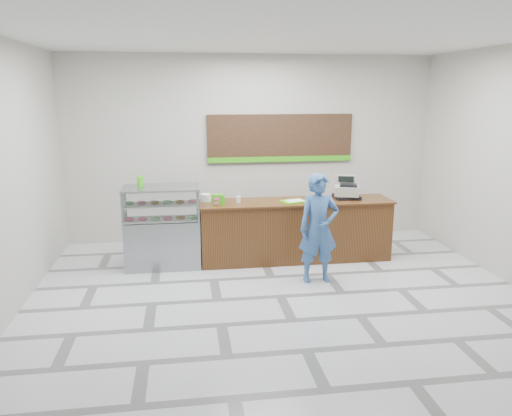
{
  "coord_description": "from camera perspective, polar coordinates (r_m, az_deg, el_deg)",
  "views": [
    {
      "loc": [
        -1.29,
        -6.44,
        2.82
      ],
      "look_at": [
        -0.22,
        0.9,
        1.08
      ],
      "focal_mm": 35.0,
      "sensor_mm": 36.0,
      "label": 1
    }
  ],
  "objects": [
    {
      "name": "floor",
      "position": [
        7.15,
        2.82,
        -10.06
      ],
      "size": [
        7.0,
        7.0,
        0.0
      ],
      "primitive_type": "plane",
      "color": "silver",
      "rests_on": "ground"
    },
    {
      "name": "back_wall",
      "position": [
        9.59,
        -0.51,
        6.78
      ],
      "size": [
        7.0,
        0.0,
        7.0
      ],
      "primitive_type": "plane",
      "rotation": [
        1.57,
        0.0,
        0.0
      ],
      "color": "#B8B3A9",
      "rests_on": "floor"
    },
    {
      "name": "ceiling",
      "position": [
        6.6,
        3.19,
        19.08
      ],
      "size": [
        7.0,
        7.0,
        0.0
      ],
      "primitive_type": "plane",
      "rotation": [
        3.14,
        0.0,
        0.0
      ],
      "color": "silver",
      "rests_on": "back_wall"
    },
    {
      "name": "sales_counter",
      "position": [
        8.52,
        4.5,
        -2.54
      ],
      "size": [
        3.26,
        0.76,
        1.03
      ],
      "color": "#5B3018",
      "rests_on": "floor"
    },
    {
      "name": "display_case",
      "position": [
        8.28,
        -10.64,
        -2.04
      ],
      "size": [
        1.22,
        0.72,
        1.33
      ],
      "color": "gray",
      "rests_on": "floor"
    },
    {
      "name": "menu_board",
      "position": [
        9.62,
        2.8,
        7.88
      ],
      "size": [
        2.8,
        0.06,
        0.9
      ],
      "color": "black",
      "rests_on": "back_wall"
    },
    {
      "name": "cash_register",
      "position": [
        8.68,
        10.31,
        2.04
      ],
      "size": [
        0.52,
        0.53,
        0.38
      ],
      "rotation": [
        0.0,
        0.0,
        -0.32
      ],
      "color": "black",
      "rests_on": "sales_counter"
    },
    {
      "name": "card_terminal",
      "position": [
        8.66,
        10.41,
        1.19
      ],
      "size": [
        0.09,
        0.18,
        0.04
      ],
      "primitive_type": "cube",
      "rotation": [
        0.0,
        0.0,
        0.02
      ],
      "color": "black",
      "rests_on": "sales_counter"
    },
    {
      "name": "serving_tray",
      "position": [
        8.3,
        4.32,
        0.78
      ],
      "size": [
        0.46,
        0.39,
        0.02
      ],
      "rotation": [
        0.0,
        0.0,
        0.3
      ],
      "color": "#54D20C",
      "rests_on": "sales_counter"
    },
    {
      "name": "napkin_box",
      "position": [
        8.34,
        -5.78,
        1.18
      ],
      "size": [
        0.18,
        0.18,
        0.13
      ],
      "primitive_type": "cube",
      "rotation": [
        0.0,
        0.0,
        -0.24
      ],
      "color": "white",
      "rests_on": "sales_counter"
    },
    {
      "name": "straw_cup",
      "position": [
        8.21,
        -2.03,
        0.98
      ],
      "size": [
        0.07,
        0.07,
        0.11
      ],
      "primitive_type": "cylinder",
      "color": "silver",
      "rests_on": "sales_counter"
    },
    {
      "name": "promo_box",
      "position": [
        8.08,
        -4.33,
        0.97
      ],
      "size": [
        0.22,
        0.18,
        0.17
      ],
      "primitive_type": "cube",
      "rotation": [
        0.0,
        0.0,
        -0.27
      ],
      "color": "#3CB014",
      "rests_on": "sales_counter"
    },
    {
      "name": "donut_decal",
      "position": [
        8.44,
        8.28,
        0.82
      ],
      "size": [
        0.15,
        0.15,
        0.0
      ],
      "primitive_type": "cylinder",
      "color": "#D75479",
      "rests_on": "sales_counter"
    },
    {
      "name": "green_cup_left",
      "position": [
        8.23,
        -13.12,
        2.9
      ],
      "size": [
        0.09,
        0.09,
        0.14
      ],
      "primitive_type": "cylinder",
      "color": "#3CB014",
      "rests_on": "display_case"
    },
    {
      "name": "green_cup_right",
      "position": [
        8.3,
        -13.06,
        3.04
      ],
      "size": [
        0.1,
        0.1,
        0.15
      ],
      "primitive_type": "cylinder",
      "color": "#3CB014",
      "rests_on": "display_case"
    },
    {
      "name": "customer",
      "position": [
        7.5,
        7.16,
        -2.33
      ],
      "size": [
        0.61,
        0.4,
        1.65
      ],
      "primitive_type": "imported",
      "rotation": [
        0.0,
        0.0,
        0.01
      ],
      "color": "#345D98",
      "rests_on": "floor"
    }
  ]
}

